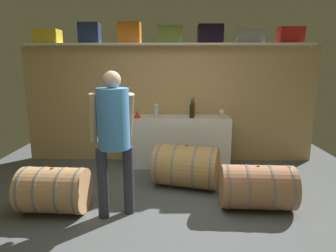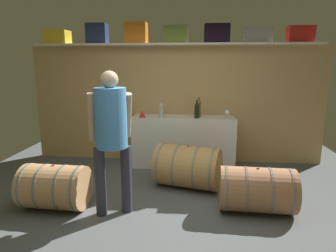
{
  "view_description": "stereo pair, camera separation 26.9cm",
  "coord_description": "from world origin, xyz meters",
  "px_view_note": "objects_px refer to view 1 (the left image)",
  "views": [
    {
      "loc": [
        0.06,
        -3.08,
        1.78
      ],
      "look_at": [
        -0.0,
        0.67,
        0.99
      ],
      "focal_mm": 31.15,
      "sensor_mm": 36.0,
      "label": 1
    },
    {
      "loc": [
        0.33,
        -3.07,
        1.78
      ],
      "look_at": [
        -0.0,
        0.67,
        0.99
      ],
      "focal_mm": 31.15,
      "sensor_mm": 36.0,
      "label": 2
    }
  ],
  "objects_px": {
    "wine_barrel_flank": "(186,166)",
    "toolcase_grey": "(251,36)",
    "wine_bottle_dark": "(192,110)",
    "winemaker_pouring": "(114,130)",
    "toolcase_orange": "(130,33)",
    "toolcase_yellow": "(47,37)",
    "toolcase_red": "(291,35)",
    "toolcase_olive": "(170,35)",
    "wine_barrel_near": "(54,190)",
    "work_cabinet": "(178,141)",
    "wine_bottle_amber": "(193,108)",
    "wine_bottle_clear": "(156,110)",
    "red_funnel": "(137,114)",
    "wine_barrel_far": "(257,187)",
    "wine_glass": "(222,112)",
    "toolcase_navy": "(90,33)",
    "toolcase_black": "(210,34)"
  },
  "relations": [
    {
      "from": "wine_bottle_amber",
      "to": "wine_glass",
      "type": "bearing_deg",
      "value": -13.59
    },
    {
      "from": "toolcase_orange",
      "to": "red_funnel",
      "type": "height_order",
      "value": "toolcase_orange"
    },
    {
      "from": "wine_barrel_flank",
      "to": "winemaker_pouring",
      "type": "relative_size",
      "value": 0.61
    },
    {
      "from": "toolcase_black",
      "to": "toolcase_grey",
      "type": "height_order",
      "value": "toolcase_black"
    },
    {
      "from": "wine_glass",
      "to": "toolcase_grey",
      "type": "bearing_deg",
      "value": 29.99
    },
    {
      "from": "toolcase_orange",
      "to": "wine_barrel_near",
      "type": "relative_size",
      "value": 0.46
    },
    {
      "from": "toolcase_grey",
      "to": "wine_bottle_amber",
      "type": "distance_m",
      "value": 1.57
    },
    {
      "from": "winemaker_pouring",
      "to": "toolcase_orange",
      "type": "bearing_deg",
      "value": 70.81
    },
    {
      "from": "red_funnel",
      "to": "wine_barrel_near",
      "type": "xyz_separation_m",
      "value": [
        -0.84,
        -1.61,
        -0.67
      ]
    },
    {
      "from": "toolcase_navy",
      "to": "red_funnel",
      "type": "bearing_deg",
      "value": -22.93
    },
    {
      "from": "wine_bottle_amber",
      "to": "red_funnel",
      "type": "bearing_deg",
      "value": -171.28
    },
    {
      "from": "toolcase_yellow",
      "to": "toolcase_black",
      "type": "bearing_deg",
      "value": 0.99
    },
    {
      "from": "toolcase_grey",
      "to": "wine_barrel_near",
      "type": "xyz_separation_m",
      "value": [
        -2.78,
        -1.92,
        -1.98
      ]
    },
    {
      "from": "toolcase_olive",
      "to": "wine_bottle_clear",
      "type": "bearing_deg",
      "value": -124.7
    },
    {
      "from": "toolcase_orange",
      "to": "wine_bottle_amber",
      "type": "distance_m",
      "value": 1.7
    },
    {
      "from": "wine_bottle_dark",
      "to": "wine_barrel_flank",
      "type": "relative_size",
      "value": 0.3
    },
    {
      "from": "wine_barrel_flank",
      "to": "toolcase_grey",
      "type": "bearing_deg",
      "value": 59.99
    },
    {
      "from": "work_cabinet",
      "to": "wine_bottle_clear",
      "type": "xyz_separation_m",
      "value": [
        -0.38,
        -0.16,
        0.57
      ]
    },
    {
      "from": "toolcase_orange",
      "to": "winemaker_pouring",
      "type": "bearing_deg",
      "value": -86.52
    },
    {
      "from": "toolcase_yellow",
      "to": "toolcase_red",
      "type": "xyz_separation_m",
      "value": [
        4.18,
        0.0,
        0.02
      ]
    },
    {
      "from": "red_funnel",
      "to": "wine_barrel_far",
      "type": "height_order",
      "value": "red_funnel"
    },
    {
      "from": "toolcase_olive",
      "to": "wine_barrel_far",
      "type": "bearing_deg",
      "value": -58.84
    },
    {
      "from": "toolcase_olive",
      "to": "red_funnel",
      "type": "bearing_deg",
      "value": -150.99
    },
    {
      "from": "wine_bottle_dark",
      "to": "wine_bottle_clear",
      "type": "height_order",
      "value": "wine_bottle_dark"
    },
    {
      "from": "toolcase_yellow",
      "to": "toolcase_red",
      "type": "height_order",
      "value": "toolcase_red"
    },
    {
      "from": "wine_bottle_amber",
      "to": "wine_glass",
      "type": "xyz_separation_m",
      "value": [
        0.48,
        -0.12,
        -0.05
      ]
    },
    {
      "from": "toolcase_orange",
      "to": "toolcase_red",
      "type": "height_order",
      "value": "toolcase_orange"
    },
    {
      "from": "toolcase_olive",
      "to": "toolcase_black",
      "type": "height_order",
      "value": "toolcase_black"
    },
    {
      "from": "wine_bottle_clear",
      "to": "wine_glass",
      "type": "distance_m",
      "value": 1.12
    },
    {
      "from": "toolcase_navy",
      "to": "red_funnel",
      "type": "distance_m",
      "value": 1.62
    },
    {
      "from": "toolcase_yellow",
      "to": "wine_bottle_dark",
      "type": "relative_size",
      "value": 1.34
    },
    {
      "from": "wine_bottle_dark",
      "to": "wine_glass",
      "type": "xyz_separation_m",
      "value": [
        0.51,
        0.02,
        -0.04
      ]
    },
    {
      "from": "toolcase_black",
      "to": "wine_bottle_dark",
      "type": "relative_size",
      "value": 1.34
    },
    {
      "from": "wine_barrel_flank",
      "to": "work_cabinet",
      "type": "bearing_deg",
      "value": 111.35
    },
    {
      "from": "toolcase_navy",
      "to": "wine_barrel_near",
      "type": "xyz_separation_m",
      "value": [
        -0.01,
        -1.92,
        -2.03
      ]
    },
    {
      "from": "wine_bottle_amber",
      "to": "toolcase_grey",
      "type": "bearing_deg",
      "value": 9.84
    },
    {
      "from": "winemaker_pouring",
      "to": "work_cabinet",
      "type": "bearing_deg",
      "value": 45.48
    },
    {
      "from": "toolcase_olive",
      "to": "wine_barrel_near",
      "type": "relative_size",
      "value": 0.51
    },
    {
      "from": "toolcase_navy",
      "to": "toolcase_red",
      "type": "height_order",
      "value": "toolcase_navy"
    },
    {
      "from": "toolcase_orange",
      "to": "wine_bottle_clear",
      "type": "height_order",
      "value": "toolcase_orange"
    },
    {
      "from": "toolcase_red",
      "to": "toolcase_grey",
      "type": "bearing_deg",
      "value": 178.34
    },
    {
      "from": "work_cabinet",
      "to": "wine_bottle_amber",
      "type": "relative_size",
      "value": 5.28
    },
    {
      "from": "toolcase_grey",
      "to": "wine_bottle_clear",
      "type": "height_order",
      "value": "toolcase_grey"
    },
    {
      "from": "toolcase_olive",
      "to": "winemaker_pouring",
      "type": "xyz_separation_m",
      "value": [
        -0.61,
        -1.98,
        -1.23
      ]
    },
    {
      "from": "wine_barrel_near",
      "to": "toolcase_yellow",
      "type": "bearing_deg",
      "value": 113.3
    },
    {
      "from": "toolcase_black",
      "to": "work_cabinet",
      "type": "distance_m",
      "value": 1.93
    },
    {
      "from": "toolcase_orange",
      "to": "wine_barrel_flank",
      "type": "bearing_deg",
      "value": -48.27
    },
    {
      "from": "wine_barrel_near",
      "to": "wine_barrel_far",
      "type": "height_order",
      "value": "wine_barrel_near"
    },
    {
      "from": "toolcase_grey",
      "to": "work_cabinet",
      "type": "distance_m",
      "value": 2.2
    },
    {
      "from": "toolcase_red",
      "to": "wine_bottle_clear",
      "type": "bearing_deg",
      "value": -173.47
    }
  ]
}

